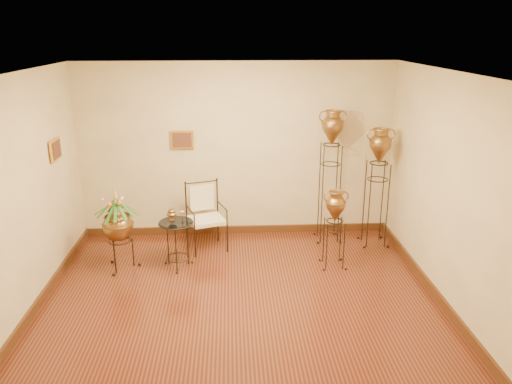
{
  "coord_description": "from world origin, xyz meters",
  "views": [
    {
      "loc": [
        -0.09,
        -5.27,
        3.25
      ],
      "look_at": [
        0.25,
        1.3,
        1.1
      ],
      "focal_mm": 35.0,
      "sensor_mm": 36.0,
      "label": 1
    }
  ],
  "objects_px": {
    "amphora_tall": "(330,175)",
    "armchair": "(207,217)",
    "planter_urn": "(118,223)",
    "side_table": "(177,243)",
    "amphora_mid": "(377,187)"
  },
  "relations": [
    {
      "from": "amphora_mid",
      "to": "side_table",
      "type": "distance_m",
      "value": 3.15
    },
    {
      "from": "armchair",
      "to": "planter_urn",
      "type": "bearing_deg",
      "value": -172.27
    },
    {
      "from": "planter_urn",
      "to": "armchair",
      "type": "distance_m",
      "value": 1.35
    },
    {
      "from": "amphora_tall",
      "to": "side_table",
      "type": "relative_size",
      "value": 2.42
    },
    {
      "from": "amphora_tall",
      "to": "side_table",
      "type": "xyz_separation_m",
      "value": [
        -2.33,
        -0.88,
        -0.72
      ]
    },
    {
      "from": "armchair",
      "to": "amphora_tall",
      "type": "bearing_deg",
      "value": -10.68
    },
    {
      "from": "side_table",
      "to": "armchair",
      "type": "bearing_deg",
      "value": 56.73
    },
    {
      "from": "amphora_tall",
      "to": "armchair",
      "type": "distance_m",
      "value": 2.03
    },
    {
      "from": "amphora_mid",
      "to": "side_table",
      "type": "bearing_deg",
      "value": -167.48
    },
    {
      "from": "amphora_mid",
      "to": "amphora_tall",
      "type": "bearing_deg",
      "value": 163.01
    },
    {
      "from": "amphora_mid",
      "to": "planter_urn",
      "type": "bearing_deg",
      "value": -170.08
    },
    {
      "from": "amphora_mid",
      "to": "planter_urn",
      "type": "relative_size",
      "value": 1.52
    },
    {
      "from": "side_table",
      "to": "amphora_tall",
      "type": "bearing_deg",
      "value": 20.76
    },
    {
      "from": "planter_urn",
      "to": "amphora_tall",
      "type": "bearing_deg",
      "value": 15.71
    },
    {
      "from": "amphora_tall",
      "to": "armchair",
      "type": "xyz_separation_m",
      "value": [
        -1.93,
        -0.28,
        -0.56
      ]
    }
  ]
}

